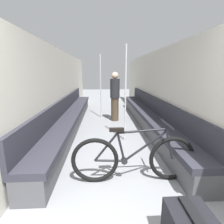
# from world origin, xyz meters

# --- Properties ---
(wall_left) EXTENTS (0.10, 10.61, 2.15)m
(wall_left) POSITION_xyz_m (-1.38, 3.71, 1.07)
(wall_left) COLOR beige
(wall_left) RESTS_ON ground
(wall_right) EXTENTS (0.10, 10.61, 2.15)m
(wall_right) POSITION_xyz_m (1.38, 3.71, 1.07)
(wall_right) COLOR beige
(wall_right) RESTS_ON ground
(bench_seat_row_left) EXTENTS (0.49, 6.12, 0.85)m
(bench_seat_row_left) POSITION_xyz_m (-1.11, 3.91, 0.29)
(bench_seat_row_left) COLOR #4C4C51
(bench_seat_row_left) RESTS_ON ground
(bench_seat_row_right) EXTENTS (0.49, 6.12, 0.85)m
(bench_seat_row_right) POSITION_xyz_m (1.11, 3.91, 0.29)
(bench_seat_row_right) COLOR #4C4C51
(bench_seat_row_right) RESTS_ON ground
(bicycle) EXTENTS (1.78, 0.46, 0.87)m
(bicycle) POSITION_xyz_m (0.24, 1.34, 0.36)
(bicycle) COLOR black
(bicycle) RESTS_ON ground
(grab_pole_near) EXTENTS (0.08, 0.08, 2.13)m
(grab_pole_near) POSITION_xyz_m (0.31, 2.91, 1.04)
(grab_pole_near) COLOR gray
(grab_pole_near) RESTS_ON ground
(grab_pole_far) EXTENTS (0.08, 0.08, 2.13)m
(grab_pole_far) POSITION_xyz_m (-0.26, 5.03, 1.04)
(grab_pole_far) COLOR gray
(grab_pole_far) RESTS_ON ground
(passenger_standing) EXTENTS (0.30, 0.30, 1.55)m
(passenger_standing) POSITION_xyz_m (0.19, 4.60, 0.80)
(passenger_standing) COLOR #473828
(passenger_standing) RESTS_ON ground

